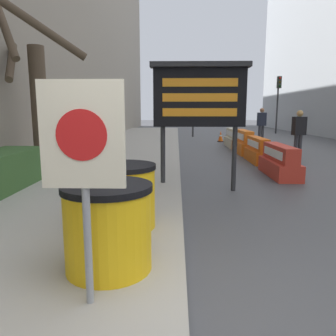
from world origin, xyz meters
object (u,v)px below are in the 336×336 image
object	(u,v)px
traffic_cone_near	(221,137)
traffic_cone_mid	(238,144)
barrel_drum_middle	(123,196)
pedestrian_worker	(299,130)
jersey_barrier_orange_far	(257,151)
jersey_barrier_orange_near	(244,143)
traffic_light_far_side	(278,93)
traffic_light_near_curb	(193,91)
pedestrian_passerby	(262,122)
message_board	(199,97)
traffic_cone_far	(257,147)
jersey_barrier_cream	(233,139)
warning_sign	(83,152)
barrel_drum_foreground	(108,227)
jersey_barrier_red_striped	(280,162)

from	to	relation	value
traffic_cone_near	traffic_cone_mid	bearing A→B (deg)	-86.86
barrel_drum_middle	pedestrian_worker	world-z (taller)	pedestrian_worker
jersey_barrier_orange_far	pedestrian_worker	world-z (taller)	pedestrian_worker
jersey_barrier_orange_far	jersey_barrier_orange_near	world-z (taller)	jersey_barrier_orange_near
traffic_cone_near	traffic_light_far_side	bearing A→B (deg)	53.27
traffic_cone_near	traffic_light_near_curb	size ratio (longest dim) A/B	0.15
jersey_barrier_orange_far	pedestrian_passerby	size ratio (longest dim) A/B	1.02
barrel_drum_middle	pedestrian_passerby	bearing A→B (deg)	69.21
message_board	pedestrian_worker	bearing A→B (deg)	52.40
traffic_cone_far	jersey_barrier_cream	bearing A→B (deg)	99.89
barrel_drum_middle	jersey_barrier_cream	xyz separation A→B (m)	(3.36, 11.36, -0.21)
warning_sign	jersey_barrier_orange_far	world-z (taller)	warning_sign
traffic_cone_mid	pedestrian_passerby	distance (m)	4.57
barrel_drum_foreground	jersey_barrier_cream	bearing A→B (deg)	75.15
jersey_barrier_cream	pedestrian_passerby	xyz separation A→B (m)	(1.95, 2.62, 0.71)
warning_sign	traffic_light_near_curb	distance (m)	19.33
jersey_barrier_cream	traffic_light_far_side	world-z (taller)	traffic_light_far_side
barrel_drum_middle	jersey_barrier_orange_near	world-z (taller)	barrel_drum_middle
traffic_light_far_side	jersey_barrier_cream	bearing A→B (deg)	-117.11
jersey_barrier_orange_far	traffic_light_far_side	bearing A→B (deg)	71.09
jersey_barrier_red_striped	traffic_light_near_curb	xyz separation A→B (m)	(-1.61, 13.09, 2.58)
message_board	traffic_cone_near	bearing A→B (deg)	80.13
jersey_barrier_orange_near	jersey_barrier_red_striped	bearing A→B (deg)	-90.00
warning_sign	traffic_light_far_side	bearing A→B (deg)	70.07
jersey_barrier_red_striped	traffic_light_near_curb	world-z (taller)	traffic_light_near_curb
jersey_barrier_red_striped	pedestrian_passerby	distance (m)	9.85
traffic_cone_mid	traffic_cone_far	bearing A→B (deg)	-67.82
message_board	traffic_cone_near	world-z (taller)	message_board
barrel_drum_foreground	traffic_light_far_side	size ratio (longest dim) A/B	0.20
jersey_barrier_orange_far	traffic_cone_near	distance (m)	7.24
jersey_barrier_cream	traffic_light_near_curb	world-z (taller)	traffic_light_near_curb
barrel_drum_middle	traffic_cone_near	bearing A→B (deg)	77.45
jersey_barrier_red_striped	pedestrian_passerby	size ratio (longest dim) A/B	1.06
jersey_barrier_red_striped	traffic_cone_near	world-z (taller)	jersey_barrier_red_striped
jersey_barrier_orange_near	jersey_barrier_cream	world-z (taller)	jersey_barrier_orange_near
jersey_barrier_orange_near	traffic_cone_near	size ratio (longest dim) A/B	3.53
barrel_drum_middle	message_board	size ratio (longest dim) A/B	0.32
jersey_barrier_red_striped	jersey_barrier_cream	world-z (taller)	jersey_barrier_cream
traffic_cone_far	traffic_cone_mid	bearing A→B (deg)	112.18
jersey_barrier_orange_near	traffic_cone_far	size ratio (longest dim) A/B	3.79
warning_sign	traffic_cone_near	xyz separation A→B (m)	(3.10, 15.71, -1.08)
jersey_barrier_red_striped	traffic_light_far_side	distance (m)	17.27
message_board	traffic_light_far_side	bearing A→B (deg)	68.75
warning_sign	pedestrian_worker	size ratio (longest dim) A/B	1.01
traffic_light_far_side	jersey_barrier_orange_near	bearing A→B (deg)	-112.24
jersey_barrier_red_striped	jersey_barrier_orange_near	size ratio (longest dim) A/B	0.94
jersey_barrier_cream	traffic_light_far_side	distance (m)	10.85
jersey_barrier_orange_near	traffic_light_near_curb	xyz separation A→B (m)	(-1.61, 8.44, 2.53)
jersey_barrier_cream	traffic_cone_near	bearing A→B (deg)	95.58
jersey_barrier_orange_near	traffic_light_far_side	xyz separation A→B (m)	(4.80, 11.73, 2.60)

